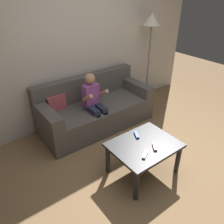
# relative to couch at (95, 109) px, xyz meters

# --- Properties ---
(ground_plane) EXTENTS (9.63, 9.63, 0.00)m
(ground_plane) POSITION_rel_couch_xyz_m (0.01, -1.47, -0.29)
(ground_plane) COLOR olive
(wall_back) EXTENTS (4.81, 0.05, 2.50)m
(wall_back) POSITION_rel_couch_xyz_m (0.01, 0.39, 0.96)
(wall_back) COLOR beige
(wall_back) RESTS_ON ground
(couch) EXTENTS (1.87, 0.80, 0.81)m
(couch) POSITION_rel_couch_xyz_m (0.00, 0.00, 0.00)
(couch) COLOR #56514C
(couch) RESTS_ON ground
(person_seated_on_couch) EXTENTS (0.33, 0.41, 0.98)m
(person_seated_on_couch) POSITION_rel_couch_xyz_m (-0.11, -0.18, 0.27)
(person_seated_on_couch) COLOR #282D47
(person_seated_on_couch) RESTS_ON ground
(coffee_table) EXTENTS (0.80, 0.64, 0.45)m
(coffee_table) POSITION_rel_couch_xyz_m (-0.13, -1.31, 0.09)
(coffee_table) COLOR #232326
(coffee_table) RESTS_ON ground
(game_remote_pink_near_edge) EXTENTS (0.11, 0.13, 0.03)m
(game_remote_pink_near_edge) POSITION_rel_couch_xyz_m (-0.08, -1.44, 0.17)
(game_remote_pink_near_edge) COLOR pink
(game_remote_pink_near_edge) RESTS_ON coffee_table
(game_remote_blue_center) EXTENTS (0.10, 0.14, 0.03)m
(game_remote_blue_center) POSITION_rel_couch_xyz_m (-0.09, -1.13, 0.17)
(game_remote_blue_center) COLOR blue
(game_remote_blue_center) RESTS_ON coffee_table
(game_remote_white_far_corner) EXTENTS (0.14, 0.10, 0.03)m
(game_remote_white_far_corner) POSITION_rel_couch_xyz_m (-0.27, -1.47, 0.17)
(game_remote_white_far_corner) COLOR white
(game_remote_white_far_corner) RESTS_ON coffee_table
(floor_lamp) EXTENTS (0.32, 0.32, 1.69)m
(floor_lamp) POSITION_rel_couch_xyz_m (1.31, 0.10, 1.18)
(floor_lamp) COLOR black
(floor_lamp) RESTS_ON ground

